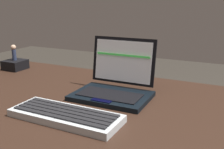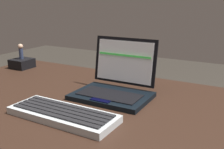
{
  "view_description": "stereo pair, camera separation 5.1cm",
  "coord_description": "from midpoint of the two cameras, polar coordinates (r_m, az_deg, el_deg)",
  "views": [
    {
      "loc": [
        0.4,
        -0.73,
        1.05
      ],
      "look_at": [
        0.02,
        0.05,
        0.81
      ],
      "focal_mm": 43.12,
      "sensor_mm": 36.0,
      "label": 1
    },
    {
      "loc": [
        0.45,
        -0.71,
        1.05
      ],
      "look_at": [
        0.02,
        0.05,
        0.81
      ],
      "focal_mm": 43.12,
      "sensor_mm": 36.0,
      "label": 2
    }
  ],
  "objects": [
    {
      "name": "external_keyboard",
      "position": [
        0.78,
        -8.57,
        -8.32
      ],
      "size": [
        0.33,
        0.12,
        0.03
      ],
      "color": "#B6BEC0",
      "rests_on": "desk"
    },
    {
      "name": "figurine",
      "position": [
        1.38,
        -17.76,
        4.83
      ],
      "size": [
        0.02,
        0.02,
        0.08
      ],
      "color": "#2A3350",
      "rests_on": "figurine_stand"
    },
    {
      "name": "desk",
      "position": [
        0.93,
        -1.15,
        -9.49
      ],
      "size": [
        1.37,
        0.72,
        0.72
      ],
      "color": "black",
      "rests_on": "ground"
    },
    {
      "name": "figurine_stand",
      "position": [
        1.39,
        -17.55,
        2.25
      ],
      "size": [
        0.09,
        0.09,
        0.05
      ],
      "primitive_type": "cube",
      "color": "black",
      "rests_on": "desk"
    },
    {
      "name": "laptop_front",
      "position": [
        0.94,
        2.28,
        -2.27
      ],
      "size": [
        0.26,
        0.21,
        0.2
      ],
      "color": "black",
      "rests_on": "desk"
    }
  ]
}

